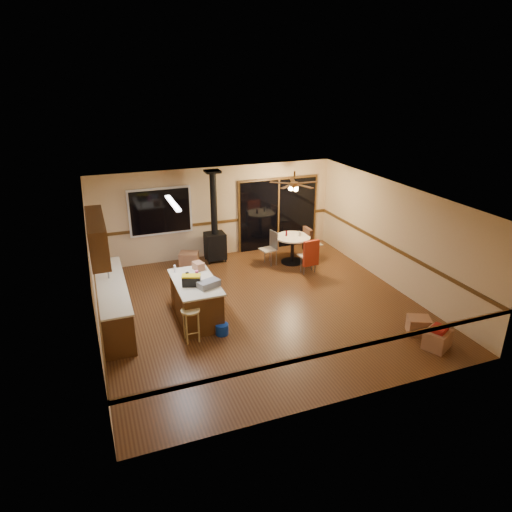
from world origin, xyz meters
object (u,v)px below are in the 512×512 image
wood_stove (215,237)px  bar_stool (191,325)px  box_under_window (189,259)px  box_corner_a (437,339)px  box_corner_b (419,325)px  chair_right (308,240)px  chair_left (271,244)px  toolbox_grey (209,284)px  blue_bucket (222,329)px  kitchen_island (196,300)px  dining_table (292,245)px  chair_near (311,253)px  toolbox_black (191,281)px

wood_stove → bar_stool: wood_stove is taller
box_under_window → box_corner_a: bearing=-57.6°
box_corner_b → bar_stool: bearing=162.7°
wood_stove → box_corner_a: bearing=-64.2°
chair_right → box_corner_a: (0.31, -4.99, -0.41)m
chair_left → box_corner_a: bearing=-74.3°
box_under_window → toolbox_grey: bearing=-95.2°
box_corner_a → box_under_window: bearing=122.4°
toolbox_grey → box_under_window: bearing=84.8°
wood_stove → box_corner_a: size_ratio=5.08×
blue_bucket → chair_left: 3.92m
chair_right → box_corner_b: (0.32, -4.42, -0.42)m
box_corner_a → box_corner_b: box_corner_a is taller
bar_stool → box_corner_b: (4.44, -1.39, -0.17)m
kitchen_island → bar_stool: kitchen_island is taller
dining_table → chair_near: 0.89m
wood_stove → chair_near: bearing=-40.1°
chair_near → chair_right: same height
dining_table → box_corner_a: bearing=-80.5°
toolbox_black → blue_bucket: 1.17m
toolbox_black → box_under_window: bearing=78.7°
dining_table → box_under_window: (-2.79, 0.76, -0.33)m
blue_bucket → box_under_window: box_under_window is taller
blue_bucket → box_corner_b: bearing=-20.2°
toolbox_grey → wood_stove: bearing=72.2°
bar_stool → box_corner_b: size_ratio=1.57×
wood_stove → toolbox_grey: bearing=-107.8°
dining_table → box_corner_b: size_ratio=2.25×
chair_near → box_corner_b: (0.73, -3.49, -0.42)m
chair_left → chair_right: (1.11, -0.07, 0.01)m
blue_bucket → box_corner_a: 4.27m
kitchen_island → dining_table: bearing=33.2°
kitchen_island → chair_right: size_ratio=2.40×
chair_right → box_under_window: (-3.31, 0.71, -0.40)m
kitchen_island → chair_near: chair_near is taller
toolbox_grey → chair_right: 4.46m
kitchen_island → chair_right: 4.41m
toolbox_black → chair_left: 3.76m
toolbox_grey → box_corner_a: toolbox_grey is taller
box_under_window → box_corner_b: size_ratio=1.15×
dining_table → blue_bucket: bearing=-134.9°
chair_left → toolbox_grey: bearing=-133.2°
bar_stool → wood_stove: bearing=67.5°
chair_right → bar_stool: bearing=-143.6°
chair_near → chair_left: bearing=125.3°
chair_left → blue_bucket: bearing=-127.5°
toolbox_grey → chair_near: (3.21, 1.65, -0.37)m
toolbox_black → blue_bucket: (0.45, -0.62, -0.89)m
kitchen_island → blue_bucket: 0.94m
chair_left → chair_near: bearing=-54.7°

